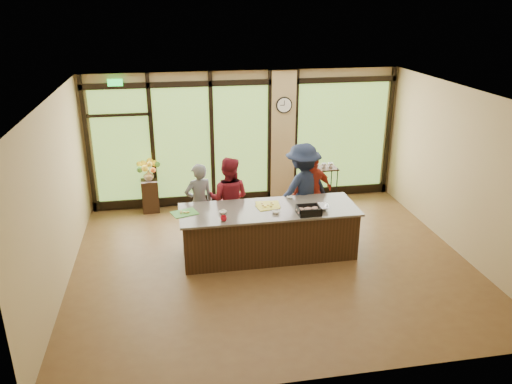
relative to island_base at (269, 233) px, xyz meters
name	(u,v)px	position (x,y,z in m)	size (l,w,h in m)	color
floor	(272,262)	(0.00, -0.30, -0.44)	(7.00, 7.00, 0.00)	brown
ceiling	(274,96)	(0.00, -0.30, 2.56)	(7.00, 7.00, 0.00)	white
back_wall	(245,138)	(0.00, 2.70, 1.06)	(7.00, 7.00, 0.00)	tan
left_wall	(56,198)	(-3.50, -0.30, 1.06)	(6.00, 6.00, 0.00)	tan
right_wall	(462,172)	(3.50, -0.30, 1.06)	(6.00, 6.00, 0.00)	tan
window_wall	(253,143)	(0.16, 2.65, 0.95)	(6.90, 0.12, 3.00)	tan
island_base	(269,233)	(0.00, 0.00, 0.00)	(3.10, 1.00, 0.88)	black
countertop	(269,210)	(0.00, 0.00, 0.46)	(3.20, 1.10, 0.04)	#6F655C
wall_clock	(284,105)	(0.85, 2.57, 1.81)	(0.36, 0.04, 0.36)	black
cook_left	(199,203)	(-1.19, 0.83, 0.35)	(0.57, 0.38, 1.57)	slate
cook_midleft	(229,199)	(-0.63, 0.80, 0.40)	(0.81, 0.63, 1.67)	maroon
cook_midright	(312,193)	(1.02, 0.79, 0.40)	(0.99, 0.41, 1.69)	maroon
cook_right	(302,190)	(0.82, 0.75, 0.50)	(1.21, 0.70, 1.88)	#181F35
roasting_pan	(309,212)	(0.64, -0.35, 0.52)	(0.40, 0.31, 0.07)	black
mixing_bowl	(320,207)	(0.90, -0.19, 0.52)	(0.30, 0.30, 0.07)	silver
cutting_board_left	(184,213)	(-1.50, 0.06, 0.49)	(0.43, 0.33, 0.01)	green
cutting_board_center	(268,207)	(-0.01, 0.07, 0.49)	(0.39, 0.29, 0.01)	gold
cutting_board_right	(268,204)	(0.01, 0.18, 0.49)	(0.43, 0.32, 0.01)	gold
prep_bowl_near	(223,212)	(-0.84, -0.06, 0.50)	(0.14, 0.14, 0.04)	white
prep_bowl_mid	(276,212)	(0.08, -0.22, 0.50)	(0.14, 0.14, 0.04)	white
prep_bowl_far	(290,197)	(0.49, 0.43, 0.50)	(0.13, 0.13, 0.03)	white
red_ramekin	(224,218)	(-0.86, -0.38, 0.52)	(0.11, 0.11, 0.09)	red
flower_stand	(150,196)	(-2.18, 2.45, -0.08)	(0.36, 0.36, 0.72)	black
flower_vase	(149,175)	(-2.18, 2.45, 0.40)	(0.23, 0.23, 0.24)	#8D704D
bar_cart	(319,181)	(1.56, 2.02, 0.18)	(0.78, 0.46, 1.04)	black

